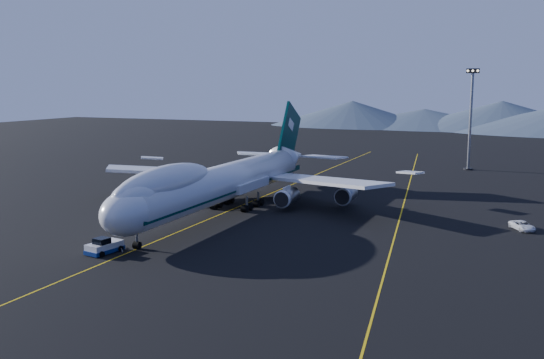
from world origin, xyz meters
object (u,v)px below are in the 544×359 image
at_px(service_van, 522,226).
at_px(floodlight_mast, 471,119).
at_px(boeing_747, 224,181).
at_px(pushback_tug, 105,248).

relative_size(service_van, floodlight_mast, 0.19).
xyz_separation_m(boeing_747, pushback_tug, (-3.00, -29.88, -5.10)).
xyz_separation_m(pushback_tug, service_van, (53.02, 37.03, -0.00)).
height_order(boeing_747, service_van, boeing_747).
bearing_deg(service_van, pushback_tug, -175.63).
xyz_separation_m(boeing_747, service_van, (50.02, 7.15, -5.10)).
relative_size(pushback_tug, service_van, 1.09).
height_order(boeing_747, floodlight_mast, floodlight_mast).
bearing_deg(pushback_tug, floodlight_mast, 79.70).
bearing_deg(floodlight_mast, service_van, -77.96).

